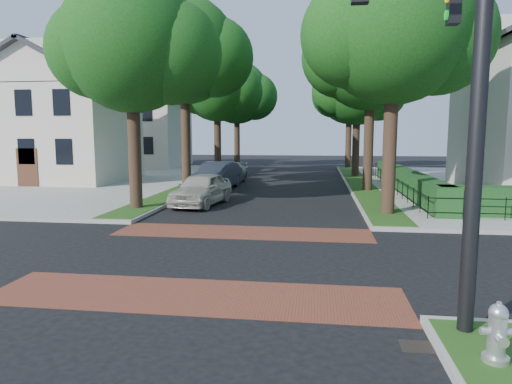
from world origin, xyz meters
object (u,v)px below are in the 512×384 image
at_px(traffic_signal, 464,57).
at_px(fire_hydrant, 497,334).
at_px(parked_car_front, 201,189).
at_px(parked_car_rear, 228,173).
at_px(parked_car_middle, 217,176).

height_order(traffic_signal, fire_hydrant, traffic_signal).
height_order(parked_car_front, parked_car_rear, parked_car_front).
distance_m(traffic_signal, fire_hydrant, 4.32).
bearing_deg(parked_car_rear, traffic_signal, -66.55).
height_order(parked_car_middle, parked_car_rear, parked_car_middle).
bearing_deg(fire_hydrant, traffic_signal, 124.33).
height_order(parked_car_front, fire_hydrant, parked_car_front).
distance_m(parked_car_front, parked_car_rear, 9.78).
xyz_separation_m(traffic_signal, parked_car_middle, (-8.49, 19.65, -3.85)).
relative_size(traffic_signal, parked_car_middle, 1.55).
relative_size(parked_car_front, fire_hydrant, 5.02).
distance_m(parked_car_rear, fire_hydrant, 26.01).
bearing_deg(parked_car_front, fire_hydrant, -53.04).
bearing_deg(parked_car_middle, traffic_signal, -60.18).
distance_m(parked_car_middle, parked_car_rear, 3.56).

